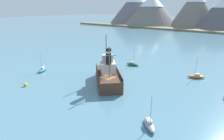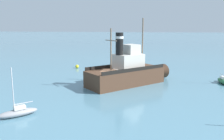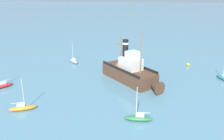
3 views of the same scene
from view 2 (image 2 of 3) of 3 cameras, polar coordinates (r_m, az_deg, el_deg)
name	(u,v)px [view 2 (image 2 of 3)]	position (r m, az deg, el deg)	size (l,w,h in m)	color
ground_plane	(110,87)	(34.65, -0.42, -4.01)	(600.00, 600.00, 0.00)	teal
old_tugboat	(129,72)	(35.89, 4.06, -0.53)	(12.66, 12.47, 9.90)	#4C3323
sailboat_green	(223,81)	(40.26, 25.19, -2.34)	(3.89, 1.45, 4.90)	#286B3D
sailboat_grey	(18,112)	(25.26, -21.70, -9.41)	(3.46, 3.47, 4.90)	gray
sailboat_teal	(119,63)	(54.04, 1.59, 1.75)	(2.82, 3.85, 4.90)	#23757A
mooring_buoy	(77,66)	(50.12, -8.41, 0.86)	(0.72, 0.72, 0.72)	yellow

